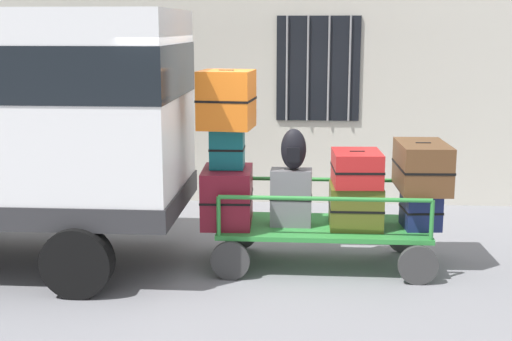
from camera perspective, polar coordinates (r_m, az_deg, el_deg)
The scene contains 13 objects.
ground_plane at distance 7.94m, azimuth 0.40°, elevation -7.47°, with size 40.00×40.00×0.00m, color gray.
building_wall at distance 10.42m, azimuth 1.51°, elevation 11.06°, with size 12.00×0.38×5.00m.
luggage_cart at distance 7.77m, azimuth 5.43°, elevation -5.04°, with size 2.34×1.10×0.46m.
cart_railing at distance 7.66m, azimuth 5.49°, elevation -1.88°, with size 2.23×0.97×0.43m.
suitcase_left_bottom at distance 7.71m, azimuth -2.35°, elevation -2.10°, with size 0.57×0.78×0.62m.
suitcase_left_middle at distance 7.63m, azimuth -2.35°, elevation 1.83°, with size 0.38×0.34×0.44m.
suitcase_left_top at distance 7.54m, azimuth -2.40°, elevation 5.79°, with size 0.61×0.62×0.62m.
suitcase_midleft_bottom at distance 7.65m, azimuth 2.86°, elevation -2.19°, with size 0.46×0.28×0.63m.
suitcase_center_bottom at distance 7.68m, azimuth 8.10°, elevation -2.87°, with size 0.58×0.55×0.47m.
suitcase_center_middle at distance 7.59m, azimuth 8.18°, elevation 0.20°, with size 0.55×0.64×0.37m.
suitcase_midright_bottom at distance 7.79m, azimuth 13.23°, elevation -3.07°, with size 0.42×0.47×0.41m.
suitcase_midright_middle at distance 7.73m, azimuth 13.34°, elevation 0.33°, with size 0.55×0.87×0.51m.
backpack at distance 7.51m, azimuth 3.07°, elevation 1.72°, with size 0.27×0.22×0.44m.
Camera 1 is at (0.49, -7.49, 2.60)m, focal length 49.26 mm.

